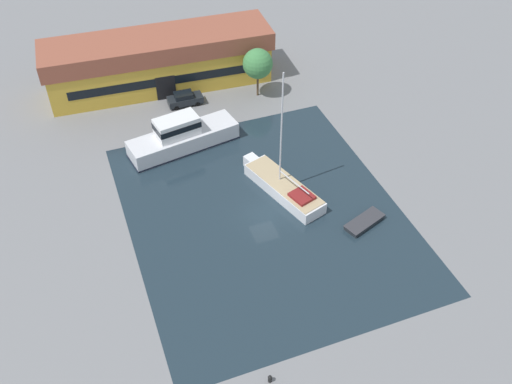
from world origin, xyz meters
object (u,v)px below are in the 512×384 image
at_px(parked_car, 185,99).
at_px(motor_cruiser, 182,137).
at_px(quay_tree_near_building, 258,64).
at_px(sailboat_moored, 283,186).
at_px(small_dinghy, 364,222).
at_px(warehouse_building, 159,61).

height_order(parked_car, motor_cruiser, motor_cruiser).
distance_m(parked_car, motor_cruiser, 8.63).
distance_m(quay_tree_near_building, sailboat_moored, 18.73).
bearing_deg(quay_tree_near_building, parked_car, 173.11).
height_order(sailboat_moored, small_dinghy, sailboat_moored).
distance_m(warehouse_building, small_dinghy, 34.04).
height_order(parked_car, sailboat_moored, sailboat_moored).
bearing_deg(parked_car, small_dinghy, 23.14).
xyz_separation_m(parked_car, small_dinghy, (10.68, -26.04, -0.57)).
xyz_separation_m(warehouse_building, small_dinghy, (12.26, -31.60, -3.14)).
xyz_separation_m(parked_car, motor_cruiser, (-2.53, -8.23, 0.64)).
bearing_deg(sailboat_moored, motor_cruiser, 107.64).
distance_m(sailboat_moored, motor_cruiser, 13.23).
xyz_separation_m(motor_cruiser, small_dinghy, (13.21, -17.81, -1.22)).
height_order(sailboat_moored, motor_cruiser, sailboat_moored).
relative_size(motor_cruiser, small_dinghy, 2.80).
relative_size(parked_car, small_dinghy, 0.94).
relative_size(quay_tree_near_building, motor_cruiser, 0.49).
bearing_deg(quay_tree_near_building, sailboat_moored, -102.65).
xyz_separation_m(quay_tree_near_building, motor_cruiser, (-11.64, -7.13, -2.93)).
distance_m(warehouse_building, motor_cruiser, 13.95).
bearing_deg(quay_tree_near_building, motor_cruiser, -148.51).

